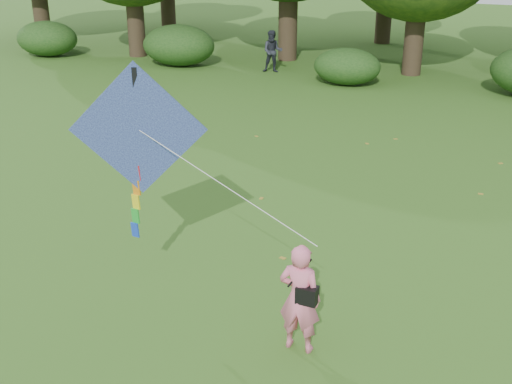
% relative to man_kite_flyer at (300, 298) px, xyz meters
% --- Properties ---
extents(ground, '(100.00, 100.00, 0.00)m').
position_rel_man_kite_flyer_xyz_m(ground, '(-0.19, -0.04, -0.85)').
color(ground, '#265114').
rests_on(ground, ground).
extents(man_kite_flyer, '(0.62, 0.41, 1.70)m').
position_rel_man_kite_flyer_xyz_m(man_kite_flyer, '(0.00, 0.00, 0.00)').
color(man_kite_flyer, pink).
rests_on(man_kite_flyer, ground).
extents(bystander_left, '(1.03, 0.92, 1.77)m').
position_rel_man_kite_flyer_xyz_m(bystander_left, '(-7.77, 18.05, 0.04)').
color(bystander_left, '#252832').
rests_on(bystander_left, ground).
extents(crossbody_bag, '(0.43, 0.20, 0.69)m').
position_rel_man_kite_flyer_xyz_m(crossbody_bag, '(0.12, -0.03, 0.11)').
color(crossbody_bag, black).
rests_on(crossbody_bag, ground).
extents(flying_kite, '(4.14, 1.01, 2.98)m').
position_rel_man_kite_flyer_xyz_m(flying_kite, '(-2.89, 0.51, 1.97)').
color(flying_kite, '#283CAE').
rests_on(flying_kite, ground).
extents(shrub_band, '(39.15, 3.22, 1.88)m').
position_rel_man_kite_flyer_xyz_m(shrub_band, '(-0.91, 17.56, 0.01)').
color(shrub_band, '#264919').
rests_on(shrub_band, ground).
extents(fallen_leaves, '(10.63, 12.85, 0.01)m').
position_rel_man_kite_flyer_xyz_m(fallen_leaves, '(0.68, 6.44, -0.84)').
color(fallen_leaves, olive).
rests_on(fallen_leaves, ground).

